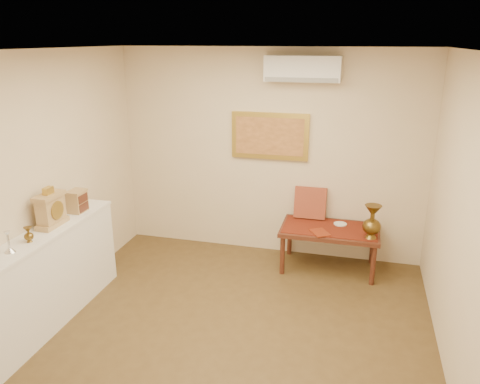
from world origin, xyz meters
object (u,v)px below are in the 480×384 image
(brass_urn_tall, at_px, (372,218))
(display_ledge, at_px, (48,277))
(wooden_chest, at_px, (77,201))
(mantel_clock, at_px, (51,210))
(low_table, at_px, (330,233))

(brass_urn_tall, height_order, display_ledge, brass_urn_tall)
(wooden_chest, bearing_deg, mantel_clock, -92.73)
(brass_urn_tall, relative_size, wooden_chest, 2.01)
(wooden_chest, relative_size, low_table, 0.20)
(brass_urn_tall, bearing_deg, mantel_clock, -154.58)
(brass_urn_tall, xyz_separation_m, display_ledge, (-3.16, -1.69, -0.31))
(low_table, bearing_deg, wooden_chest, -154.47)
(brass_urn_tall, relative_size, display_ledge, 0.24)
(wooden_chest, xyz_separation_m, low_table, (2.66, 1.27, -0.62))
(display_ledge, relative_size, mantel_clock, 4.93)
(mantel_clock, height_order, low_table, mantel_clock)
(mantel_clock, xyz_separation_m, wooden_chest, (0.02, 0.42, -0.05))
(mantel_clock, height_order, wooden_chest, mantel_clock)
(display_ledge, xyz_separation_m, low_table, (2.67, 1.88, -0.01))
(brass_urn_tall, bearing_deg, display_ledge, -151.87)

